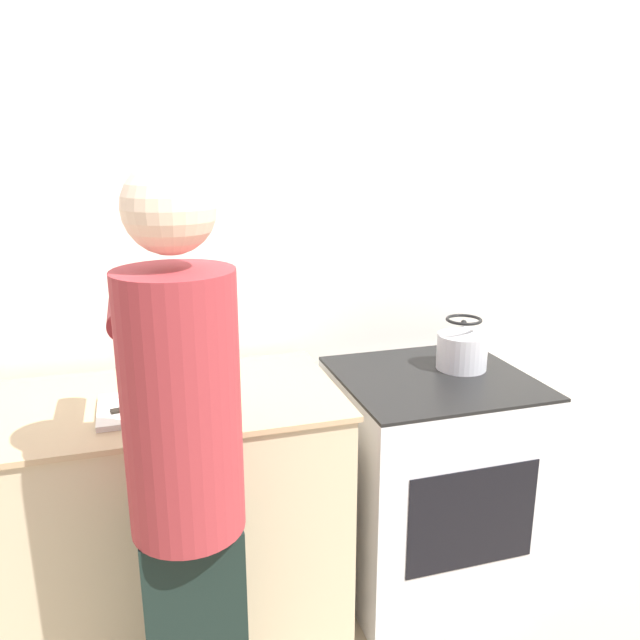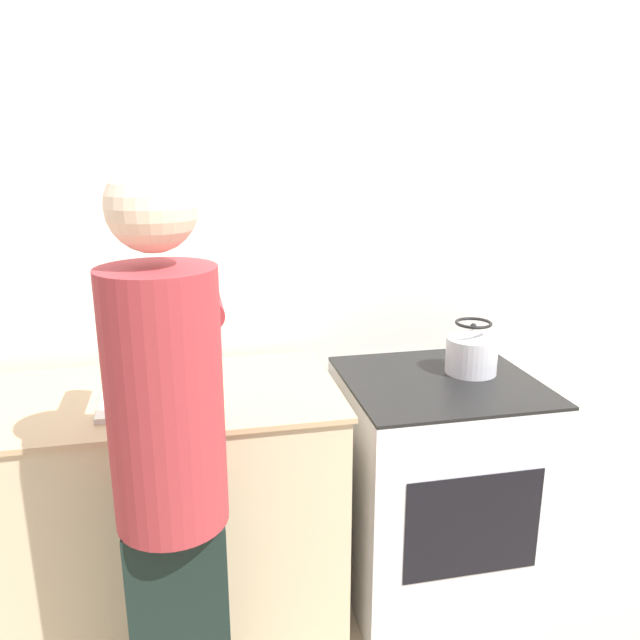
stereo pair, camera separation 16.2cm
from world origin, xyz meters
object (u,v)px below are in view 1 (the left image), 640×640
(kettle, at_px, (462,347))
(cutting_board, at_px, (160,406))
(oven, at_px, (428,480))
(knife, at_px, (140,407))
(person, at_px, (186,472))

(kettle, bearing_deg, cutting_board, -172.44)
(oven, height_order, kettle, kettle)
(knife, bearing_deg, oven, -4.02)
(person, bearing_deg, kettle, 28.63)
(kettle, bearing_deg, person, -151.37)
(person, distance_m, knife, 0.45)
(oven, bearing_deg, cutting_board, -174.12)
(knife, bearing_deg, cutting_board, 6.23)
(kettle, bearing_deg, oven, -161.01)
(oven, relative_size, kettle, 4.35)
(oven, xyz_separation_m, knife, (-1.07, -0.12, 0.50))
(oven, xyz_separation_m, person, (-0.97, -0.56, 0.50))
(person, bearing_deg, oven, 29.91)
(oven, distance_m, person, 1.22)
(person, distance_m, kettle, 1.26)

